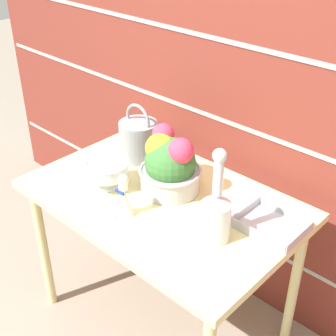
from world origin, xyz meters
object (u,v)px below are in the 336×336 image
at_px(flower_planter, 170,165).
at_px(wire_tray, 271,225).
at_px(glass_decanter, 216,212).
at_px(figurine_vase, 124,199).
at_px(crystal_pedestal_bowl, 108,169).
at_px(watering_can, 139,140).

height_order(flower_planter, wire_tray, flower_planter).
distance_m(glass_decanter, figurine_vase, 0.37).
xyz_separation_m(crystal_pedestal_bowl, figurine_vase, (0.19, -0.09, -0.01)).
xyz_separation_m(figurine_vase, wire_tray, (0.46, 0.32, -0.06)).
height_order(flower_planter, figurine_vase, flower_planter).
xyz_separation_m(watering_can, glass_decanter, (0.62, -0.22, 0.02)).
relative_size(watering_can, figurine_vase, 1.79).
height_order(watering_can, wire_tray, watering_can).
relative_size(flower_planter, figurine_vase, 1.50).
bearing_deg(watering_can, figurine_vase, -51.50).
distance_m(flower_planter, wire_tray, 0.47).
bearing_deg(wire_tray, watering_can, 177.80).
distance_m(watering_can, figurine_vase, 0.44).
bearing_deg(glass_decanter, crystal_pedestal_bowl, -175.62).
bearing_deg(glass_decanter, flower_planter, 160.04).
distance_m(figurine_vase, wire_tray, 0.56).
relative_size(flower_planter, glass_decanter, 0.74).
xyz_separation_m(watering_can, wire_tray, (0.73, -0.03, -0.09)).
relative_size(crystal_pedestal_bowl, glass_decanter, 0.49).
bearing_deg(glass_decanter, figurine_vase, -159.39).
distance_m(crystal_pedestal_bowl, figurine_vase, 0.21).
distance_m(watering_can, crystal_pedestal_bowl, 0.27).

